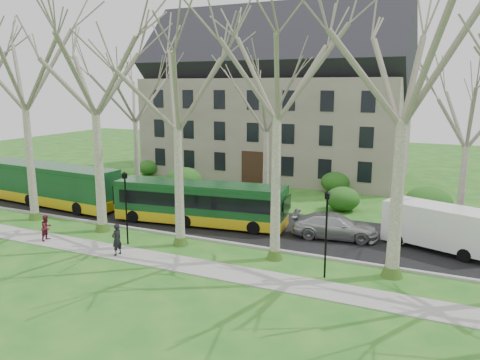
% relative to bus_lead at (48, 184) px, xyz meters
% --- Properties ---
extents(ground, '(120.00, 120.00, 0.00)m').
position_rel_bus_lead_xyz_m(ground, '(17.61, -4.04, -1.69)').
color(ground, '#1D611B').
rests_on(ground, ground).
extents(sidewalk, '(70.00, 2.00, 0.06)m').
position_rel_bus_lead_xyz_m(sidewalk, '(17.61, -6.54, -1.66)').
color(sidewalk, gray).
rests_on(sidewalk, ground).
extents(road, '(80.00, 8.00, 0.06)m').
position_rel_bus_lead_xyz_m(road, '(17.61, 1.46, -1.66)').
color(road, black).
rests_on(road, ground).
extents(curb, '(80.00, 0.25, 0.14)m').
position_rel_bus_lead_xyz_m(curb, '(17.61, -2.54, -1.62)').
color(curb, '#A5A39E').
rests_on(curb, ground).
extents(building, '(26.50, 12.20, 16.00)m').
position_rel_bus_lead_xyz_m(building, '(11.61, 19.96, 6.38)').
color(building, slate).
rests_on(building, ground).
extents(tree_row_verge, '(49.00, 7.00, 14.00)m').
position_rel_bus_lead_xyz_m(tree_row_verge, '(17.61, -3.74, 5.31)').
color(tree_row_verge, gray).
rests_on(tree_row_verge, ground).
extents(tree_row_far, '(33.00, 7.00, 12.00)m').
position_rel_bus_lead_xyz_m(tree_row_far, '(16.28, 6.96, 4.31)').
color(tree_row_far, gray).
rests_on(tree_row_far, ground).
extents(lamp_row, '(36.22, 0.22, 4.30)m').
position_rel_bus_lead_xyz_m(lamp_row, '(17.61, -5.04, 0.88)').
color(lamp_row, black).
rests_on(lamp_row, ground).
extents(hedges, '(30.60, 8.60, 2.00)m').
position_rel_bus_lead_xyz_m(hedges, '(12.94, 9.96, -0.69)').
color(hedges, '#205017').
rests_on(hedges, ground).
extents(bus_lead, '(13.19, 3.67, 3.26)m').
position_rel_bus_lead_xyz_m(bus_lead, '(0.00, 0.00, 0.00)').
color(bus_lead, '#12421D').
rests_on(bus_lead, road).
extents(bus_follow, '(11.96, 3.89, 2.94)m').
position_rel_bus_lead_xyz_m(bus_follow, '(13.60, 0.22, -0.16)').
color(bus_follow, '#12421D').
rests_on(bus_follow, road).
extents(sedan, '(5.46, 2.87, 1.51)m').
position_rel_bus_lead_xyz_m(sedan, '(22.64, 1.08, -0.87)').
color(sedan, '#9FA0A3').
rests_on(sedan, road).
extents(van_a, '(6.24, 3.96, 2.56)m').
position_rel_bus_lead_xyz_m(van_a, '(28.44, 1.51, -0.35)').
color(van_a, white).
rests_on(van_a, road).
extents(pedestrian_a, '(0.50, 0.70, 1.80)m').
position_rel_bus_lead_xyz_m(pedestrian_a, '(12.35, -6.91, -0.73)').
color(pedestrian_a, black).
rests_on(pedestrian_a, sidewalk).
extents(pedestrian_b, '(0.68, 0.82, 1.55)m').
position_rel_bus_lead_xyz_m(pedestrian_b, '(6.79, -6.64, -0.85)').
color(pedestrian_b, maroon).
rests_on(pedestrian_b, sidewalk).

